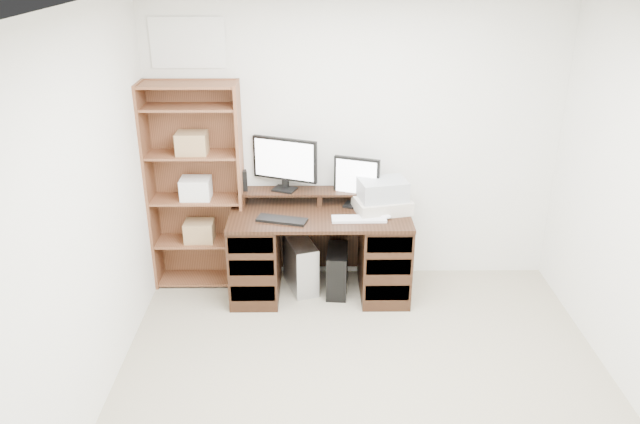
{
  "coord_description": "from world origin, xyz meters",
  "views": [
    {
      "loc": [
        -0.35,
        -3.1,
        2.82
      ],
      "look_at": [
        -0.3,
        1.43,
        0.85
      ],
      "focal_mm": 35.0,
      "sensor_mm": 36.0,
      "label": 1
    }
  ],
  "objects_px": {
    "tower_silver": "(301,265)",
    "bookshelf": "(196,185)",
    "desk": "(320,251)",
    "printer": "(382,205)",
    "tower_black": "(337,271)",
    "monitor_wide": "(285,161)",
    "monitor_small": "(357,180)"
  },
  "relations": [
    {
      "from": "monitor_wide",
      "to": "bookshelf",
      "type": "relative_size",
      "value": 0.3
    },
    {
      "from": "tower_silver",
      "to": "tower_black",
      "type": "xyz_separation_m",
      "value": [
        0.32,
        -0.07,
        -0.02
      ]
    },
    {
      "from": "monitor_small",
      "to": "tower_black",
      "type": "xyz_separation_m",
      "value": [
        -0.16,
        -0.15,
        -0.78
      ]
    },
    {
      "from": "desk",
      "to": "bookshelf",
      "type": "distance_m",
      "value": 1.19
    },
    {
      "from": "printer",
      "to": "bookshelf",
      "type": "distance_m",
      "value": 1.58
    },
    {
      "from": "printer",
      "to": "bookshelf",
      "type": "height_order",
      "value": "bookshelf"
    },
    {
      "from": "printer",
      "to": "tower_black",
      "type": "bearing_deg",
      "value": 172.1
    },
    {
      "from": "desk",
      "to": "monitor_small",
      "type": "bearing_deg",
      "value": 26.25
    },
    {
      "from": "bookshelf",
      "to": "monitor_wide",
      "type": "bearing_deg",
      "value": 1.39
    },
    {
      "from": "tower_black",
      "to": "tower_silver",
      "type": "bearing_deg",
      "value": 172.07
    },
    {
      "from": "bookshelf",
      "to": "desk",
      "type": "bearing_deg",
      "value": -11.47
    },
    {
      "from": "monitor_wide",
      "to": "printer",
      "type": "height_order",
      "value": "monitor_wide"
    },
    {
      "from": "desk",
      "to": "tower_black",
      "type": "bearing_deg",
      "value": 1.08
    },
    {
      "from": "printer",
      "to": "bookshelf",
      "type": "relative_size",
      "value": 0.25
    },
    {
      "from": "tower_silver",
      "to": "bookshelf",
      "type": "distance_m",
      "value": 1.13
    },
    {
      "from": "monitor_wide",
      "to": "bookshelf",
      "type": "bearing_deg",
      "value": -157.04
    },
    {
      "from": "printer",
      "to": "tower_black",
      "type": "height_order",
      "value": "printer"
    },
    {
      "from": "desk",
      "to": "monitor_wide",
      "type": "relative_size",
      "value": 2.75
    },
    {
      "from": "desk",
      "to": "bookshelf",
      "type": "height_order",
      "value": "bookshelf"
    },
    {
      "from": "desk",
      "to": "bookshelf",
      "type": "relative_size",
      "value": 0.83
    },
    {
      "from": "monitor_small",
      "to": "desk",
      "type": "bearing_deg",
      "value": -133.73
    },
    {
      "from": "monitor_small",
      "to": "bookshelf",
      "type": "relative_size",
      "value": 0.24
    },
    {
      "from": "tower_black",
      "to": "bookshelf",
      "type": "relative_size",
      "value": 0.23
    },
    {
      "from": "tower_silver",
      "to": "tower_black",
      "type": "distance_m",
      "value": 0.33
    },
    {
      "from": "tower_silver",
      "to": "bookshelf",
      "type": "xyz_separation_m",
      "value": [
        -0.88,
        0.14,
        0.69
      ]
    },
    {
      "from": "desk",
      "to": "printer",
      "type": "bearing_deg",
      "value": 4.04
    },
    {
      "from": "monitor_wide",
      "to": "monitor_small",
      "type": "xyz_separation_m",
      "value": [
        0.6,
        -0.08,
        -0.14
      ]
    },
    {
      "from": "printer",
      "to": "tower_silver",
      "type": "xyz_separation_m",
      "value": [
        -0.69,
        0.04,
        -0.58
      ]
    },
    {
      "from": "monitor_wide",
      "to": "tower_silver",
      "type": "relative_size",
      "value": 1.22
    },
    {
      "from": "desk",
      "to": "tower_black",
      "type": "xyz_separation_m",
      "value": [
        0.15,
        0.0,
        -0.19
      ]
    },
    {
      "from": "desk",
      "to": "tower_silver",
      "type": "bearing_deg",
      "value": 156.0
    },
    {
      "from": "bookshelf",
      "to": "printer",
      "type": "bearing_deg",
      "value": -6.41
    }
  ]
}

